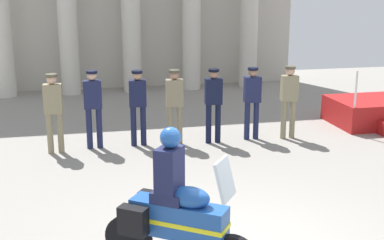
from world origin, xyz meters
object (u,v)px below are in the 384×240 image
object	(u,v)px
officer_in_row_5	(252,97)
motorcycle_with_rider	(173,213)
officer_in_row_2	(138,102)
officer_in_row_1	(93,103)
officer_in_row_4	(213,100)
officer_in_row_6	(289,96)
officer_in_row_0	(53,107)
officer_in_row_3	(175,101)

from	to	relation	value
officer_in_row_5	motorcycle_with_rider	size ratio (longest dim) A/B	0.90
officer_in_row_2	officer_in_row_1	bearing A→B (deg)	5.31
officer_in_row_4	officer_in_row_6	bearing A→B (deg)	-175.32
officer_in_row_6	officer_in_row_4	bearing A→B (deg)	4.68
officer_in_row_0	officer_in_row_3	bearing A→B (deg)	-173.00
officer_in_row_0	officer_in_row_4	bearing A→B (deg)	-174.73
officer_in_row_2	officer_in_row_5	world-z (taller)	officer_in_row_2
officer_in_row_6	officer_in_row_2	bearing A→B (deg)	2.25
officer_in_row_0	motorcycle_with_rider	world-z (taller)	motorcycle_with_rider
officer_in_row_4	motorcycle_with_rider	world-z (taller)	motorcycle_with_rider
officer_in_row_4	officer_in_row_0	bearing A→B (deg)	5.27
officer_in_row_1	officer_in_row_3	world-z (taller)	officer_in_row_1
officer_in_row_2	officer_in_row_6	size ratio (longest dim) A/B	1.00
officer_in_row_0	officer_in_row_6	distance (m)	5.32
officer_in_row_1	officer_in_row_2	world-z (taller)	officer_in_row_1
officer_in_row_5	officer_in_row_2	bearing A→B (deg)	3.60
officer_in_row_1	officer_in_row_2	xyz separation A→B (m)	(0.98, 0.00, -0.02)
officer_in_row_1	motorcycle_with_rider	bearing A→B (deg)	103.36
officer_in_row_5	officer_in_row_1	bearing A→B (deg)	4.06
officer_in_row_1	officer_in_row_3	xyz separation A→B (m)	(1.79, -0.09, -0.02)
motorcycle_with_rider	officer_in_row_2	bearing A→B (deg)	123.35
officer_in_row_2	officer_in_row_4	size ratio (longest dim) A/B	1.00
officer_in_row_0	officer_in_row_6	world-z (taller)	officer_in_row_0
officer_in_row_0	motorcycle_with_rider	distance (m)	5.53
officer_in_row_0	officer_in_row_1	size ratio (longest dim) A/B	0.99
officer_in_row_5	motorcycle_with_rider	distance (m)	6.08
officer_in_row_4	officer_in_row_6	distance (m)	1.81
officer_in_row_3	officer_in_row_6	bearing A→B (deg)	-176.81
officer_in_row_3	motorcycle_with_rider	size ratio (longest dim) A/B	0.90
officer_in_row_2	officer_in_row_6	world-z (taller)	officer_in_row_6
officer_in_row_2	officer_in_row_4	bearing A→B (deg)	179.65
officer_in_row_3	motorcycle_with_rider	distance (m)	5.46
officer_in_row_6	officer_in_row_3	bearing A→B (deg)	3.19
officer_in_row_2	officer_in_row_5	bearing A→B (deg)	-176.40
officer_in_row_2	officer_in_row_0	bearing A→B (deg)	10.53
officer_in_row_3	motorcycle_with_rider	bearing A→B (deg)	84.52
officer_in_row_2	officer_in_row_4	distance (m)	1.70
officer_in_row_4	motorcycle_with_rider	distance (m)	5.62
officer_in_row_1	officer_in_row_3	size ratio (longest dim) A/B	1.02
officer_in_row_2	motorcycle_with_rider	world-z (taller)	motorcycle_with_rider
officer_in_row_2	officer_in_row_3	distance (m)	0.82
officer_in_row_4	officer_in_row_5	xyz separation A→B (m)	(0.95, 0.09, -0.01)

